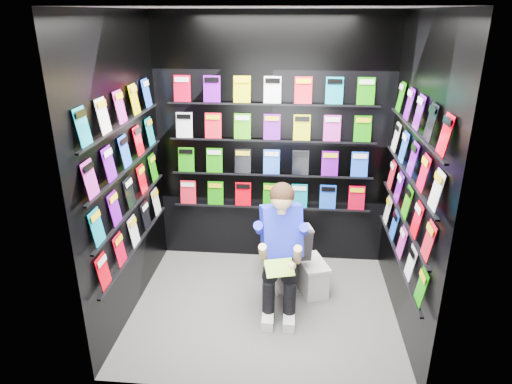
{
  "coord_description": "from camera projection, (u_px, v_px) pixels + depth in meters",
  "views": [
    {
      "loc": [
        0.25,
        -3.53,
        2.57
      ],
      "look_at": [
        -0.09,
        0.15,
        1.11
      ],
      "focal_mm": 32.0,
      "sensor_mm": 36.0,
      "label": 1
    }
  ],
  "objects": [
    {
      "name": "toilet",
      "position": [
        282.0,
        248.0,
        4.56
      ],
      "size": [
        0.61,
        0.84,
        0.73
      ],
      "primitive_type": "imported",
      "rotation": [
        0.0,
        0.0,
        3.42
      ],
      "color": "white",
      "rests_on": "floor"
    },
    {
      "name": "longbox",
      "position": [
        312.0,
        277.0,
        4.47
      ],
      "size": [
        0.33,
        0.44,
        0.29
      ],
      "primitive_type": "cube",
      "rotation": [
        0.0,
        0.0,
        0.34
      ],
      "color": "silver",
      "rests_on": "floor"
    },
    {
      "name": "comics_back",
      "position": [
        272.0,
        145.0,
        4.66
      ],
      "size": [
        2.1,
        0.06,
        1.37
      ],
      "primitive_type": null,
      "color": "red",
      "rests_on": "wall_back"
    },
    {
      "name": "ceiling",
      "position": [
        266.0,
        7.0,
        3.28
      ],
      "size": [
        2.4,
        2.4,
        0.0
      ],
      "primitive_type": "plane",
      "color": "white",
      "rests_on": "floor"
    },
    {
      "name": "wall_left",
      "position": [
        124.0,
        173.0,
        3.86
      ],
      "size": [
        0.04,
        2.0,
        2.6
      ],
      "primitive_type": "cube",
      "color": "black",
      "rests_on": "floor"
    },
    {
      "name": "wall_front",
      "position": [
        253.0,
        231.0,
        2.84
      ],
      "size": [
        2.4,
        0.04,
        2.6
      ],
      "primitive_type": "cube",
      "color": "black",
      "rests_on": "floor"
    },
    {
      "name": "wall_back",
      "position": [
        272.0,
        144.0,
        4.69
      ],
      "size": [
        2.4,
        0.04,
        2.6
      ],
      "primitive_type": "cube",
      "color": "black",
      "rests_on": "floor"
    },
    {
      "name": "comics_left",
      "position": [
        127.0,
        172.0,
        3.86
      ],
      "size": [
        0.06,
        1.7,
        1.37
      ],
      "primitive_type": null,
      "color": "red",
      "rests_on": "wall_left"
    },
    {
      "name": "longbox_lid",
      "position": [
        312.0,
        263.0,
        4.41
      ],
      "size": [
        0.36,
        0.47,
        0.03
      ],
      "primitive_type": "cube",
      "rotation": [
        0.0,
        0.0,
        0.34
      ],
      "color": "silver",
      "rests_on": "longbox"
    },
    {
      "name": "reader",
      "position": [
        281.0,
        232.0,
        4.07
      ],
      "size": [
        0.65,
        0.81,
        1.29
      ],
      "primitive_type": null,
      "rotation": [
        0.0,
        0.0,
        0.27
      ],
      "color": "#2C33D2",
      "rests_on": "toilet"
    },
    {
      "name": "floor",
      "position": [
        264.0,
        308.0,
        4.24
      ],
      "size": [
        2.4,
        2.4,
        0.0
      ],
      "primitive_type": "plane",
      "color": "#61615F",
      "rests_on": "ground"
    },
    {
      "name": "comics_right",
      "position": [
        410.0,
        181.0,
        3.66
      ],
      "size": [
        0.06,
        1.7,
        1.37
      ],
      "primitive_type": null,
      "color": "red",
      "rests_on": "wall_right"
    },
    {
      "name": "held_comic",
      "position": [
        279.0,
        268.0,
        3.8
      ],
      "size": [
        0.27,
        0.2,
        0.1
      ],
      "primitive_type": "cube",
      "rotation": [
        -0.96,
        0.0,
        0.27
      ],
      "color": "green",
      "rests_on": "reader"
    },
    {
      "name": "wall_right",
      "position": [
        414.0,
        182.0,
        3.66
      ],
      "size": [
        0.04,
        2.0,
        2.6
      ],
      "primitive_type": "cube",
      "color": "black",
      "rests_on": "floor"
    }
  ]
}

